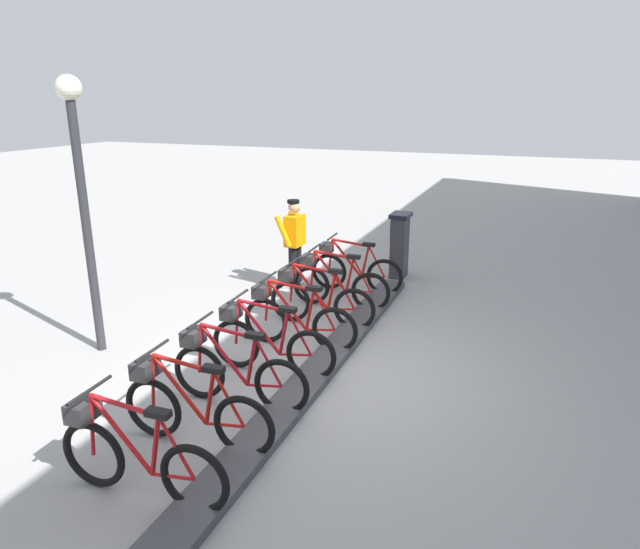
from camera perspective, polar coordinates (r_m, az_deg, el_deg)
The scene contains 13 objects.
ground_plane at distance 7.42m, azimuth -0.18°, elevation -9.97°, with size 60.00×60.00×0.00m, color #A1A09E.
dock_rail_base at distance 7.40m, azimuth -0.18°, elevation -9.63°, with size 0.44×7.67×0.10m, color #47474C.
payment_kiosk at distance 11.15m, azimuth 8.04°, elevation 3.06°, with size 0.36×0.52×1.28m.
bike_docked_0 at distance 10.28m, azimuth 3.30°, elevation 0.57°, with size 1.72×0.54×1.02m.
bike_docked_1 at distance 9.50m, azimuth 1.65°, elevation -0.83°, with size 1.72×0.54×1.02m.
bike_docked_2 at distance 8.75m, azimuth -0.28°, elevation -2.49°, with size 1.72×0.54×1.02m.
bike_docked_3 at distance 8.01m, azimuth -2.59°, elevation -4.45°, with size 1.72×0.54×1.02m.
bike_docked_4 at distance 7.30m, azimuth -5.37°, elevation -6.79°, with size 1.72×0.54×1.02m.
bike_docked_5 at distance 6.63m, azimuth -8.77°, elevation -9.60°, with size 1.72×0.54×1.02m.
bike_docked_6 at distance 6.00m, azimuth -12.99°, elevation -12.97°, with size 1.72×0.54×1.02m.
bike_docked_7 at distance 5.43m, azimuth -18.29°, elevation -16.99°, with size 1.72×0.54×1.02m.
worker_near_rack at distance 10.33m, azimuth -2.61°, elevation 3.43°, with size 0.48×0.64×1.66m.
lamp_post at distance 8.01m, azimuth -23.11°, elevation 9.10°, with size 0.32×0.32×3.69m.
Camera 1 is at (-2.45, 6.10, 3.43)m, focal length 31.64 mm.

